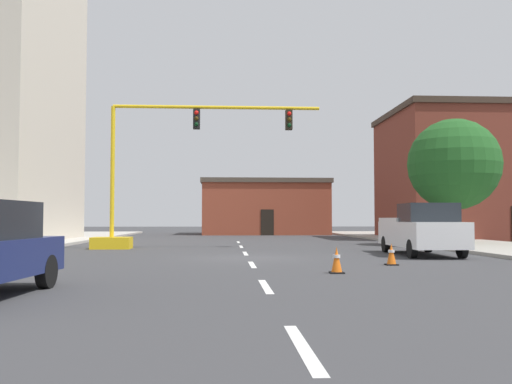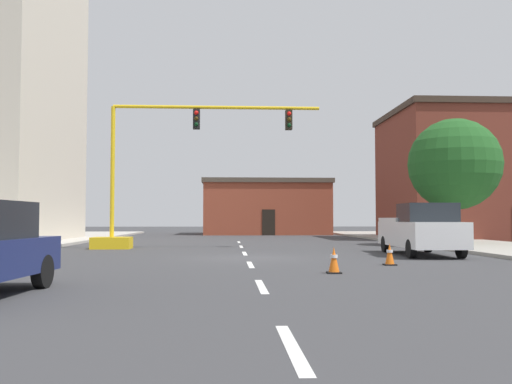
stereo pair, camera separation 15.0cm
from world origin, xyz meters
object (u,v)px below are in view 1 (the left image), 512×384
(traffic_signal_gantry, at_px, (144,199))
(traffic_cone_roadside_b, at_px, (337,260))
(tree_right_mid, at_px, (454,165))
(traffic_cone_roadside_a, at_px, (391,254))
(pickup_truck_white, at_px, (421,230))

(traffic_signal_gantry, xyz_separation_m, traffic_cone_roadside_b, (6.70, -12.21, -2.01))
(traffic_signal_gantry, distance_m, tree_right_mid, 16.09)
(traffic_cone_roadside_a, height_order, traffic_cone_roadside_b, traffic_cone_roadside_b)
(traffic_signal_gantry, height_order, traffic_cone_roadside_a, traffic_signal_gantry)
(tree_right_mid, relative_size, traffic_cone_roadside_a, 10.04)
(traffic_cone_roadside_b, bearing_deg, traffic_signal_gantry, 118.76)
(tree_right_mid, height_order, traffic_cone_roadside_b, tree_right_mid)
(pickup_truck_white, distance_m, traffic_cone_roadside_b, 8.45)
(tree_right_mid, xyz_separation_m, traffic_cone_roadside_b, (-9.15, -14.18, -3.92))
(traffic_signal_gantry, xyz_separation_m, tree_right_mid, (15.85, 1.97, 1.91))
(pickup_truck_white, height_order, traffic_cone_roadside_a, pickup_truck_white)
(traffic_signal_gantry, height_order, tree_right_mid, traffic_signal_gantry)
(traffic_cone_roadside_a, bearing_deg, tree_right_mid, 59.34)
(traffic_signal_gantry, bearing_deg, pickup_truck_white, -24.63)
(traffic_cone_roadside_a, relative_size, traffic_cone_roadside_b, 0.97)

